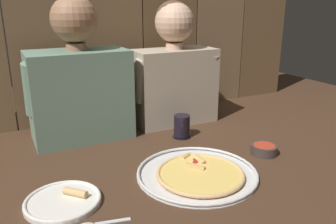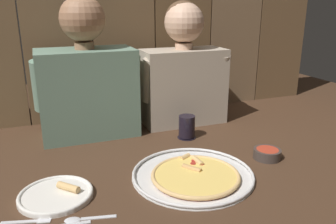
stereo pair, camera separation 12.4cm
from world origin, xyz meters
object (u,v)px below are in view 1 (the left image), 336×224
(dinner_plate, at_px, (63,201))
(diner_left, at_px, (79,77))
(dipping_bowl, at_px, (264,149))
(drinking_glass, at_px, (182,126))
(pizza_tray, at_px, (198,173))
(diner_right, at_px, (174,68))

(dinner_plate, xyz_separation_m, diner_left, (0.18, 0.50, 0.25))
(dinner_plate, height_order, dipping_bowl, dipping_bowl)
(dinner_plate, bearing_deg, diner_left, 70.22)
(drinking_glass, xyz_separation_m, diner_left, (-0.38, 0.20, 0.22))
(diner_left, bearing_deg, pizza_tray, -63.68)
(dipping_bowl, xyz_separation_m, diner_left, (-0.58, 0.49, 0.24))
(pizza_tray, bearing_deg, diner_right, 70.52)
(dinner_plate, relative_size, diner_right, 0.39)
(drinking_glass, distance_m, diner_right, 0.30)
(dipping_bowl, relative_size, diner_left, 0.17)
(pizza_tray, distance_m, drinking_glass, 0.35)
(pizza_tray, relative_size, diner_left, 0.69)
(dipping_bowl, height_order, diner_right, diner_right)
(pizza_tray, height_order, diner_left, diner_left)
(diner_left, bearing_deg, diner_right, -0.02)
(drinking_glass, xyz_separation_m, dipping_bowl, (0.20, -0.30, -0.03))
(pizza_tray, relative_size, drinking_glass, 4.14)
(drinking_glass, relative_size, dipping_bowl, 0.97)
(drinking_glass, relative_size, diner_left, 0.17)
(dinner_plate, bearing_deg, pizza_tray, -4.25)
(diner_left, distance_m, diner_right, 0.45)
(dinner_plate, xyz_separation_m, diner_right, (0.63, 0.50, 0.25))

